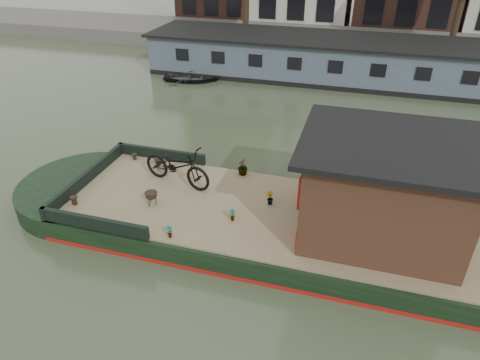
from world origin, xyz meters
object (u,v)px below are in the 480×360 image
(bicycle, at_px, (177,166))
(brazier_front, at_px, (152,199))
(dinghy, at_px, (192,75))
(cabin, at_px, (384,188))
(potted_plant_a, at_px, (232,215))
(brazier_rear, at_px, (160,164))

(bicycle, relative_size, brazier_front, 5.73)
(dinghy, bearing_deg, cabin, -151.98)
(bicycle, bearing_deg, cabin, -83.09)
(potted_plant_a, bearing_deg, brazier_front, 178.29)
(brazier_rear, bearing_deg, dinghy, 106.74)
(cabin, bearing_deg, dinghy, 129.51)
(brazier_front, distance_m, dinghy, 12.62)
(brazier_front, distance_m, brazier_rear, 1.94)
(cabin, height_order, dinghy, cabin)
(cabin, bearing_deg, bicycle, 173.06)
(dinghy, bearing_deg, potted_plant_a, -165.23)
(brazier_front, bearing_deg, dinghy, 107.09)
(cabin, bearing_deg, brazier_front, -174.54)
(bicycle, xyz_separation_m, brazier_front, (-0.22, -1.23, -0.39))
(cabin, height_order, bicycle, cabin)
(dinghy, bearing_deg, bicycle, -171.54)
(brazier_rear, bearing_deg, bicycle, -35.25)
(bicycle, relative_size, dinghy, 0.75)
(cabin, relative_size, bicycle, 1.80)
(brazier_rear, bearing_deg, brazier_front, -70.94)
(bicycle, xyz_separation_m, dinghy, (-3.93, 10.82, -0.93))
(cabin, xyz_separation_m, brazier_front, (-5.78, -0.55, -1.03))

